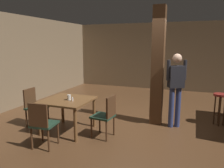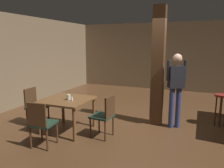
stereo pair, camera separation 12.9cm
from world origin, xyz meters
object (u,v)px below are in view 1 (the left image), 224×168
(chair_west, at_px, (34,105))
(bar_stool_near, at_px, (220,102))
(chair_south, at_px, (42,123))
(dining_table, at_px, (68,104))
(chair_east, at_px, (106,114))
(napkin_cup, at_px, (69,97))
(standing_person, at_px, (176,85))
(salt_shaker, at_px, (72,99))

(chair_west, xyz_separation_m, bar_stool_near, (4.12, 1.61, 0.06))
(chair_west, bearing_deg, chair_south, -43.70)
(dining_table, distance_m, chair_east, 0.93)
(chair_east, xyz_separation_m, chair_west, (-1.85, 0.02, 0.00))
(dining_table, relative_size, napkin_cup, 8.58)
(chair_east, relative_size, standing_person, 0.52)
(salt_shaker, bearing_deg, bar_stool_near, 29.12)
(chair_east, height_order, chair_west, same)
(dining_table, height_order, standing_person, standing_person)
(bar_stool_near, bearing_deg, chair_south, -141.99)
(chair_south, xyz_separation_m, salt_shaker, (0.17, 0.81, 0.27))
(dining_table, xyz_separation_m, napkin_cup, (0.06, -0.04, 0.17))
(chair_south, height_order, napkin_cup, chair_south)
(dining_table, bearing_deg, chair_east, -1.60)
(dining_table, xyz_separation_m, salt_shaker, (0.17, -0.09, 0.15))
(chair_east, xyz_separation_m, standing_person, (1.27, 1.12, 0.50))
(dining_table, xyz_separation_m, standing_person, (2.20, 1.10, 0.38))
(chair_west, height_order, napkin_cup, chair_west)
(chair_south, bearing_deg, bar_stool_near, 38.01)
(chair_south, xyz_separation_m, chair_west, (-0.93, 0.89, 0.00))
(chair_east, distance_m, chair_west, 1.85)
(dining_table, distance_m, bar_stool_near, 3.58)
(chair_south, bearing_deg, chair_west, 136.30)
(chair_east, distance_m, salt_shaker, 0.80)
(salt_shaker, bearing_deg, dining_table, 153.85)
(chair_east, distance_m, bar_stool_near, 2.80)
(chair_south, relative_size, salt_shaker, 10.48)
(dining_table, distance_m, standing_person, 2.49)
(chair_south, relative_size, bar_stool_near, 1.15)
(dining_table, xyz_separation_m, bar_stool_near, (3.20, 1.60, -0.05))
(chair_south, distance_m, bar_stool_near, 4.05)
(napkin_cup, xyz_separation_m, standing_person, (2.14, 1.13, 0.21))
(dining_table, height_order, chair_east, chair_east)
(chair_south, xyz_separation_m, napkin_cup, (0.05, 0.86, 0.28))
(dining_table, relative_size, standing_person, 0.59)
(chair_west, distance_m, salt_shaker, 1.13)
(standing_person, bearing_deg, napkin_cup, -152.09)
(chair_east, bearing_deg, chair_west, 179.48)
(chair_south, relative_size, napkin_cup, 7.58)
(chair_south, xyz_separation_m, bar_stool_near, (3.19, 2.50, 0.06))
(salt_shaker, height_order, bar_stool_near, salt_shaker)
(salt_shaker, distance_m, bar_stool_near, 3.47)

